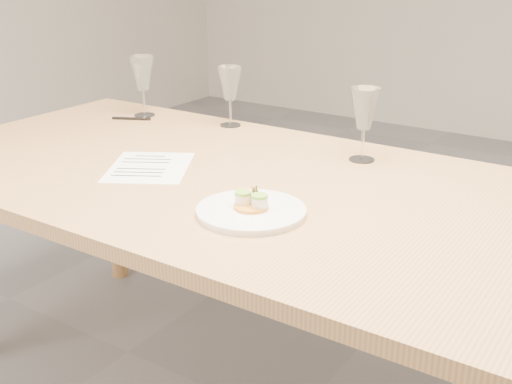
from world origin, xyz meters
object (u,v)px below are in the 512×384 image
Objects in this scene: dinner_plate at (251,210)px; wine_glass_2 at (365,110)px; wine_glass_0 at (142,74)px; wine_glass_1 at (230,85)px; recipe_sheet at (149,167)px; ballpoint_pen at (132,118)px; dining_table at (296,214)px.

dinner_plate is 0.54m from wine_glass_2.
wine_glass_0 is 0.90m from wine_glass_2.
wine_glass_1 reaches higher than dinner_plate.
recipe_sheet is at bearing -140.22° from wine_glass_2.
wine_glass_2 is (0.90, 0.03, 0.14)m from ballpoint_pen.
dining_table is 9.35× the size of dinner_plate.
wine_glass_0 is (-0.86, 0.57, 0.14)m from dinner_plate.
wine_glass_0 reaches higher than ballpoint_pen.
dinner_plate is 0.99m from ballpoint_pen.
ballpoint_pen reaches higher than dining_table.
recipe_sheet is 1.69× the size of wine_glass_1.
wine_glass_1 is 0.56m from wine_glass_2.
dinner_plate is at bearing -50.75° from wine_glass_1.
dinner_plate is 1.04m from wine_glass_0.
recipe_sheet reaches higher than dining_table.
wine_glass_2 is (0.47, 0.39, 0.15)m from recipe_sheet.
ballpoint_pen is at bearing 150.06° from dinner_plate.
ballpoint_pen is 0.17m from wine_glass_0.
dining_table is at bearing -20.65° from recipe_sheet.
ballpoint_pen is at bearing 108.76° from recipe_sheet.
dinner_plate is at bearing -46.40° from recipe_sheet.
wine_glass_1 reaches higher than ballpoint_pen.
wine_glass_2 is at bearing -3.01° from wine_glass_0.
recipe_sheet is at bearing -68.34° from ballpoint_pen.
ballpoint_pen is 0.61× the size of wine_glass_2.
wine_glass_1 is (-0.52, 0.43, 0.21)m from dining_table.
dining_table is 11.25× the size of wine_glass_2.
wine_glass_2 is at bearing 85.79° from dinner_plate.
dining_table is 18.31× the size of ballpoint_pen.
recipe_sheet is at bearing -170.45° from dining_table.
dining_table is 6.87× the size of recipe_sheet.
wine_glass_0 is 1.06× the size of wine_glass_1.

